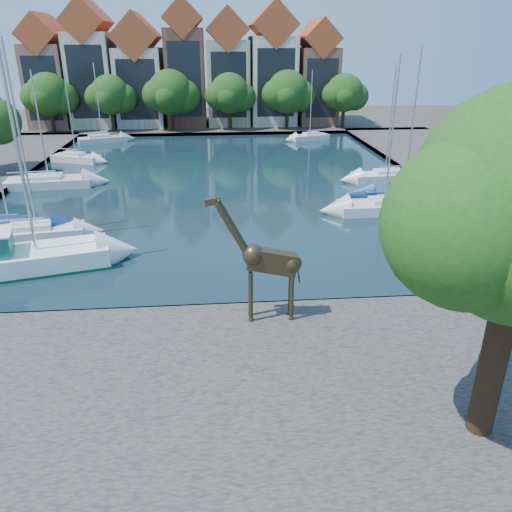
{
  "coord_description": "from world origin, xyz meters",
  "views": [
    {
      "loc": [
        -0.68,
        -20.77,
        11.86
      ],
      "look_at": [
        1.27,
        1.22,
        2.33
      ],
      "focal_mm": 35.0,
      "sensor_mm": 36.0,
      "label": 1
    }
  ],
  "objects": [
    {
      "name": "ground",
      "position": [
        0.0,
        0.0,
        0.0
      ],
      "size": [
        160.0,
        160.0,
        0.0
      ],
      "primitive_type": "plane",
      "color": "#38332B",
      "rests_on": "ground"
    },
    {
      "name": "water_basin",
      "position": [
        0.0,
        24.0,
        0.04
      ],
      "size": [
        38.0,
        50.0,
        0.08
      ],
      "primitive_type": "cube",
      "color": "black",
      "rests_on": "ground"
    },
    {
      "name": "near_quay",
      "position": [
        0.0,
        -7.0,
        0.25
      ],
      "size": [
        50.0,
        14.0,
        0.5
      ],
      "primitive_type": "cube",
      "color": "#544F49",
      "rests_on": "ground"
    },
    {
      "name": "far_quay",
      "position": [
        0.0,
        56.0,
        0.25
      ],
      "size": [
        60.0,
        16.0,
        0.5
      ],
      "primitive_type": "cube",
      "color": "#544F49",
      "rests_on": "ground"
    },
    {
      "name": "right_quay",
      "position": [
        25.0,
        24.0,
        0.25
      ],
      "size": [
        14.0,
        52.0,
        0.5
      ],
      "primitive_type": "cube",
      "color": "#544F49",
      "rests_on": "ground"
    },
    {
      "name": "townhouse_west_end",
      "position": [
        -23.0,
        55.99,
        7.36
      ],
      "size": [
        5.44,
        9.18,
        14.93
      ],
      "color": "#855B49",
      "rests_on": "far_quay"
    },
    {
      "name": "townhouse_west_mid",
      "position": [
        -17.0,
        55.99,
        8.23
      ],
      "size": [
        5.94,
        9.18,
        16.79
      ],
      "color": "beige",
      "rests_on": "far_quay"
    },
    {
      "name": "townhouse_west_inner",
      "position": [
        -10.5,
        55.99,
        7.35
      ],
      "size": [
        6.43,
        9.18,
        15.15
      ],
      "color": "beige",
      "rests_on": "far_quay"
    },
    {
      "name": "townhouse_center",
      "position": [
        -4.0,
        55.99,
        8.36
      ],
      "size": [
        5.44,
        9.18,
        16.93
      ],
      "color": "brown",
      "rests_on": "far_quay"
    },
    {
      "name": "townhouse_east_inner",
      "position": [
        2.0,
        55.99,
        7.73
      ],
      "size": [
        5.94,
        9.18,
        15.79
      ],
      "color": "tan",
      "rests_on": "far_quay"
    },
    {
      "name": "townhouse_east_mid",
      "position": [
        8.5,
        55.99,
        8.1
      ],
      "size": [
        6.43,
        9.18,
        16.65
      ],
      "color": "beige",
      "rests_on": "far_quay"
    },
    {
      "name": "townhouse_east_end",
      "position": [
        15.0,
        55.99,
        7.11
      ],
      "size": [
        5.44,
        9.18,
        14.43
      ],
      "color": "brown",
      "rests_on": "far_quay"
    },
    {
      "name": "far_tree_far_west",
      "position": [
        -21.9,
        50.49,
        5.18
      ],
      "size": [
        7.28,
        5.6,
        7.68
      ],
      "color": "#332114",
      "rests_on": "far_quay"
    },
    {
      "name": "far_tree_west",
      "position": [
        -13.91,
        50.49,
        5.08
      ],
      "size": [
        6.76,
        5.2,
        7.36
      ],
      "color": "#332114",
      "rests_on": "far_quay"
    },
    {
      "name": "far_tree_mid_west",
      "position": [
        -5.89,
        50.49,
        5.29
      ],
      "size": [
        7.8,
        6.0,
        8.0
      ],
      "color": "#332114",
      "rests_on": "far_quay"
    },
    {
      "name": "far_tree_mid_east",
      "position": [
        2.1,
        50.49,
        5.13
      ],
      "size": [
        7.02,
        5.4,
        7.52
      ],
      "color": "#332114",
      "rests_on": "far_quay"
    },
    {
      "name": "far_tree_east",
      "position": [
        10.11,
        50.49,
        5.24
      ],
      "size": [
        7.54,
        5.8,
        7.84
      ],
      "color": "#332114",
      "rests_on": "far_quay"
    },
    {
      "name": "far_tree_far_east",
      "position": [
        18.09,
        50.49,
        5.08
      ],
      "size": [
        6.76,
        5.2,
        7.36
      ],
      "color": "#332114",
      "rests_on": "far_quay"
    },
    {
      "name": "giraffe_statue",
      "position": [
        1.43,
        -1.49,
        3.26
      ],
      "size": [
        3.93,
        0.7,
        5.62
      ],
      "color": "#382E1C",
      "rests_on": "near_quay"
    },
    {
      "name": "motorsailer",
      "position": [
        -12.02,
        5.34,
        1.03
      ],
      "size": [
        10.32,
        5.31,
        12.23
      ],
      "color": "white",
      "rests_on": "water_basin"
    },
    {
      "name": "sailboat_left_a",
      "position": [
        -12.0,
        10.26,
        0.73
      ],
      "size": [
        5.95,
        2.87,
        12.02
      ],
      "color": "silver",
      "rests_on": "water_basin"
    },
    {
      "name": "sailboat_left_b",
      "position": [
        -14.02,
        11.21,
        0.69
      ],
      "size": [
        6.93,
        2.92,
        12.46
      ],
      "color": "navy",
      "rests_on": "water_basin"
    },
    {
      "name": "sailboat_left_c",
      "position": [
        -15.0,
        23.37,
        0.64
      ],
      "size": [
        7.35,
        3.2,
        9.66
      ],
      "color": "silver",
      "rests_on": "water_basin"
    },
    {
      "name": "sailboat_left_d",
      "position": [
        -15.0,
        33.19,
        0.64
      ],
      "size": [
        5.43,
        3.49,
        9.06
      ],
      "color": "silver",
      "rests_on": "water_basin"
    },
    {
      "name": "sailboat_left_e",
      "position": [
        -14.33,
        44.0,
        0.64
      ],
      "size": [
        6.14,
        3.89,
        9.42
      ],
      "color": "beige",
      "rests_on": "water_basin"
    },
    {
      "name": "sailboat_right_a",
      "position": [
        12.0,
        13.81,
        0.65
      ],
      "size": [
        6.9,
        2.5,
        11.02
      ],
      "color": "silver",
      "rests_on": "water_basin"
    },
    {
      "name": "sailboat_right_b",
      "position": [
        15.0,
        17.72,
        0.63
      ],
      "size": [
        7.11,
        2.67,
        11.41
      ],
      "color": "navy",
      "rests_on": "water_basin"
    },
    {
      "name": "sailboat_right_c",
      "position": [
        15.0,
        22.71,
        0.64
      ],
      "size": [
        6.11,
        2.58,
        10.13
      ],
      "color": "silver",
      "rests_on": "water_basin"
    },
    {
      "name": "sailboat_right_d",
      "position": [
        12.0,
        43.64,
        0.59
      ],
      "size": [
        5.24,
        3.17,
        8.53
      ],
      "color": "silver",
      "rests_on": "water_basin"
    }
  ]
}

